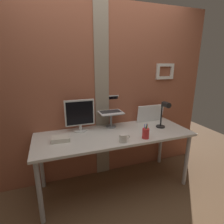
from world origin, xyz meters
name	(u,v)px	position (x,y,z in m)	size (l,w,h in m)	color
ground_plane	(112,185)	(0.00, 0.00, 0.00)	(6.00, 6.00, 0.00)	brown
brick_wall_back	(102,95)	(0.00, 0.41, 1.18)	(3.15, 0.16, 2.35)	#9E563D
desk	(115,139)	(0.04, -0.01, 0.68)	(1.93, 0.71, 0.76)	silver
monitor	(80,114)	(-0.35, 0.23, 0.98)	(0.37, 0.18, 0.41)	silver
laptop_stand	(111,117)	(0.07, 0.23, 0.89)	(0.28, 0.22, 0.20)	gray
laptop	(109,108)	(0.07, 0.29, 1.01)	(0.31, 0.27, 0.21)	white
whiteboard_panel	(150,113)	(0.69, 0.25, 0.88)	(0.42, 0.02, 0.25)	white
desk_lamp	(164,112)	(0.70, -0.06, 0.98)	(0.12, 0.20, 0.37)	black
pen_cup	(146,133)	(0.33, -0.26, 0.82)	(0.08, 0.08, 0.18)	red
coffee_mug	(123,138)	(0.05, -0.26, 0.80)	(0.13, 0.09, 0.09)	silver
paper_clutter_stack	(61,139)	(-0.61, -0.01, 0.78)	(0.20, 0.14, 0.05)	silver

